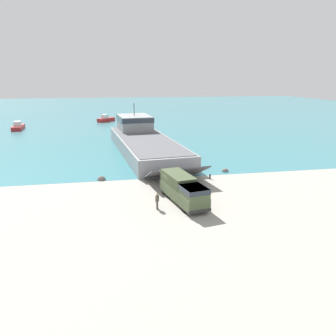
{
  "coord_description": "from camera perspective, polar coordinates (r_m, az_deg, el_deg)",
  "views": [
    {
      "loc": [
        -6.71,
        -34.44,
        12.8
      ],
      "look_at": [
        0.17,
        2.98,
        2.24
      ],
      "focal_mm": 35.0,
      "sensor_mm": 36.0,
      "label": 1
    }
  ],
  "objects": [
    {
      "name": "mooring_bollard",
      "position": [
        42.94,
        7.32,
        -1.44
      ],
      "size": [
        0.27,
        0.27,
        0.68
      ],
      "color": "#333338",
      "rests_on": "ground_plane"
    },
    {
      "name": "shoreline_rock_a",
      "position": [
        43.21,
        -11.5,
        -2.04
      ],
      "size": [
        1.09,
        1.09,
        1.09
      ],
      "primitive_type": "sphere",
      "color": "#66605B",
      "rests_on": "ground_plane"
    },
    {
      "name": "ground_plane",
      "position": [
        37.35,
        0.57,
        -4.53
      ],
      "size": [
        240.0,
        240.0,
        0.0
      ],
      "primitive_type": "plane",
      "color": "#9E998E"
    },
    {
      "name": "landing_craft",
      "position": [
        59.38,
        -4.37,
        4.93
      ],
      "size": [
        11.62,
        35.75,
        7.83
      ],
      "rotation": [
        0.0,
        0.0,
        0.1
      ],
      "color": "gray",
      "rests_on": "ground_plane"
    },
    {
      "name": "military_truck",
      "position": [
        34.42,
        2.69,
        -3.67
      ],
      "size": [
        3.87,
        8.23,
        2.79
      ],
      "rotation": [
        0.0,
        0.0,
        -1.37
      ],
      "color": "#475638",
      "rests_on": "ground_plane"
    },
    {
      "name": "moored_boat_b",
      "position": [
        100.8,
        -10.78,
        8.37
      ],
      "size": [
        5.4,
        5.37,
        2.18
      ],
      "rotation": [
        0.0,
        0.0,
        5.49
      ],
      "color": "#B22323",
      "rests_on": "ground_plane"
    },
    {
      "name": "shoreline_rock_b",
      "position": [
        46.8,
        9.92,
        -0.6
      ],
      "size": [
        0.93,
        0.93,
        0.93
      ],
      "primitive_type": "sphere",
      "color": "#66605B",
      "rests_on": "ground_plane"
    },
    {
      "name": "water_surface",
      "position": [
        131.45,
        -7.55,
        9.8
      ],
      "size": [
        240.0,
        180.0,
        0.01
      ],
      "primitive_type": "cube",
      "color": "teal",
      "rests_on": "ground_plane"
    },
    {
      "name": "soldier_on_ramp",
      "position": [
        32.86,
        -1.9,
        -5.6
      ],
      "size": [
        0.42,
        0.5,
        1.68
      ],
      "rotation": [
        0.0,
        0.0,
        5.78
      ],
      "color": "#4C4738",
      "rests_on": "ground_plane"
    },
    {
      "name": "moored_boat_a",
      "position": [
        91.92,
        -24.65,
        6.56
      ],
      "size": [
        2.77,
        7.16,
        2.14
      ],
      "rotation": [
        0.0,
        0.0,
        0.07
      ],
      "color": "#B22323",
      "rests_on": "ground_plane"
    }
  ]
}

